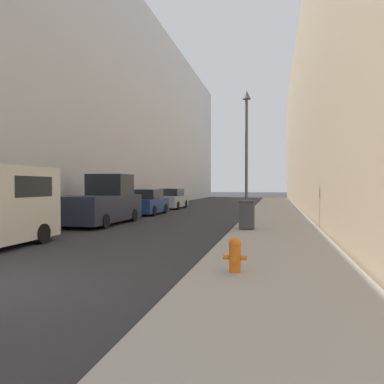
{
  "coord_description": "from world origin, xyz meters",
  "views": [
    {
      "loc": [
        5.55,
        -5.42,
        1.85
      ],
      "look_at": [
        0.77,
        16.06,
        1.47
      ],
      "focal_mm": 35.0,
      "sensor_mm": 36.0,
      "label": 1
    }
  ],
  "objects_px": {
    "lamppost": "(246,142)",
    "parked_sedan_near": "(147,203)",
    "parked_sedan_far": "(172,199)",
    "trash_bin": "(247,214)",
    "pickup_truck": "(103,203)",
    "fire_hydrant": "(235,254)"
  },
  "relations": [
    {
      "from": "lamppost",
      "to": "parked_sedan_near",
      "type": "bearing_deg",
      "value": 141.17
    },
    {
      "from": "lamppost",
      "to": "parked_sedan_far",
      "type": "xyz_separation_m",
      "value": [
        -6.86,
        11.77,
        -3.09
      ]
    },
    {
      "from": "trash_bin",
      "to": "pickup_truck",
      "type": "height_order",
      "value": "pickup_truck"
    },
    {
      "from": "lamppost",
      "to": "parked_sedan_near",
      "type": "height_order",
      "value": "lamppost"
    },
    {
      "from": "trash_bin",
      "to": "parked_sedan_near",
      "type": "bearing_deg",
      "value": 131.13
    },
    {
      "from": "trash_bin",
      "to": "pickup_truck",
      "type": "relative_size",
      "value": 0.2
    },
    {
      "from": "fire_hydrant",
      "to": "trash_bin",
      "type": "height_order",
      "value": "trash_bin"
    },
    {
      "from": "pickup_truck",
      "to": "fire_hydrant",
      "type": "bearing_deg",
      "value": -51.83
    },
    {
      "from": "fire_hydrant",
      "to": "lamppost",
      "type": "bearing_deg",
      "value": 93.02
    },
    {
      "from": "fire_hydrant",
      "to": "trash_bin",
      "type": "relative_size",
      "value": 0.62
    },
    {
      "from": "fire_hydrant",
      "to": "pickup_truck",
      "type": "height_order",
      "value": "pickup_truck"
    },
    {
      "from": "fire_hydrant",
      "to": "trash_bin",
      "type": "xyz_separation_m",
      "value": [
        -0.32,
        7.46,
        0.21
      ]
    },
    {
      "from": "trash_bin",
      "to": "parked_sedan_far",
      "type": "xyz_separation_m",
      "value": [
        -7.07,
        14.3,
        0.03
      ]
    },
    {
      "from": "parked_sedan_near",
      "to": "parked_sedan_far",
      "type": "height_order",
      "value": "parked_sedan_near"
    },
    {
      "from": "lamppost",
      "to": "parked_sedan_near",
      "type": "distance_m",
      "value": 9.15
    },
    {
      "from": "trash_bin",
      "to": "parked_sedan_near",
      "type": "height_order",
      "value": "parked_sedan_near"
    },
    {
      "from": "lamppost",
      "to": "parked_sedan_far",
      "type": "relative_size",
      "value": 1.38
    },
    {
      "from": "fire_hydrant",
      "to": "parked_sedan_near",
      "type": "bearing_deg",
      "value": 115.19
    },
    {
      "from": "fire_hydrant",
      "to": "pickup_truck",
      "type": "distance_m",
      "value": 11.87
    },
    {
      "from": "lamppost",
      "to": "pickup_truck",
      "type": "xyz_separation_m",
      "value": [
        -6.8,
        -0.66,
        -2.84
      ]
    },
    {
      "from": "trash_bin",
      "to": "pickup_truck",
      "type": "xyz_separation_m",
      "value": [
        -7.01,
        1.86,
        0.27
      ]
    },
    {
      "from": "trash_bin",
      "to": "parked_sedan_far",
      "type": "distance_m",
      "value": 15.95
    }
  ]
}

